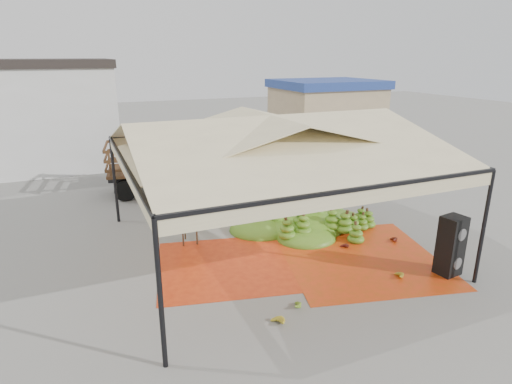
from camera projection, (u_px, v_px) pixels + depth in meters
name	position (u px, v px, depth m)	size (l,w,h in m)	color
ground	(269.00, 247.00, 13.07)	(90.00, 90.00, 0.00)	slate
canopy_tent	(270.00, 140.00, 12.06)	(8.10, 8.10, 4.00)	black
building_tan	(326.00, 112.00, 27.55)	(6.30, 5.30, 4.10)	tan
tarp_left	(228.00, 265.00, 11.93)	(3.80, 3.62, 0.01)	#D54214
tarp_right	(360.00, 257.00, 12.39)	(4.30, 4.52, 0.01)	red
banana_heap	(303.00, 212.00, 14.48)	(5.00, 4.11, 1.07)	#43831B
hand_yellow_a	(397.00, 274.00, 11.23)	(0.46, 0.37, 0.21)	#AF9023
hand_yellow_b	(276.00, 321.00, 9.26)	(0.48, 0.40, 0.22)	gold
hand_red_a	(391.00, 239.00, 13.41)	(0.45, 0.37, 0.21)	#5D1915
hand_red_b	(344.00, 246.00, 12.94)	(0.39, 0.32, 0.18)	#5A1814
hand_green	(294.00, 304.00, 9.93)	(0.41, 0.34, 0.19)	#53821B
hanging_bunches	(292.00, 156.00, 13.17)	(3.24, 0.24, 0.20)	#57811A
speaker_stack	(451.00, 246.00, 11.24)	(0.66, 0.60, 1.63)	black
banana_leaves	(184.00, 241.00, 13.52)	(0.96, 1.36, 3.70)	#247820
vendor	(259.00, 185.00, 16.69)	(0.56, 0.37, 1.54)	gray
truck_left	(192.00, 158.00, 18.36)	(6.65, 3.11, 2.20)	#4A3018
truck_right	(286.00, 143.00, 22.35)	(6.01, 3.00, 1.97)	#462C17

